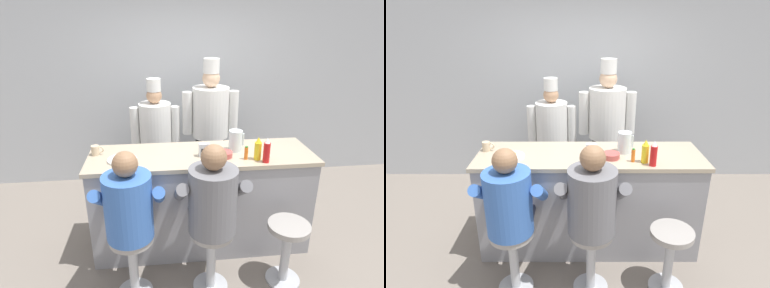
# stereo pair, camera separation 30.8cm
# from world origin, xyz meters

# --- Properties ---
(ground_plane) EXTENTS (20.00, 20.00, 0.00)m
(ground_plane) POSITION_xyz_m (0.00, 0.00, 0.00)
(ground_plane) COLOR slate
(wall_back) EXTENTS (10.00, 0.06, 2.70)m
(wall_back) POSITION_xyz_m (0.00, 2.00, 1.35)
(wall_back) COLOR #B2B7BC
(wall_back) RESTS_ON ground_plane
(diner_counter) EXTENTS (2.22, 0.68, 1.05)m
(diner_counter) POSITION_xyz_m (0.00, 0.34, 0.52)
(diner_counter) COLOR gray
(diner_counter) RESTS_ON ground_plane
(ketchup_bottle_red) EXTENTS (0.06, 0.06, 0.24)m
(ketchup_bottle_red) POSITION_xyz_m (0.56, 0.08, 1.16)
(ketchup_bottle_red) COLOR red
(ketchup_bottle_red) RESTS_ON diner_counter
(mustard_bottle_yellow) EXTENTS (0.07, 0.07, 0.22)m
(mustard_bottle_yellow) POSITION_xyz_m (0.50, 0.15, 1.15)
(mustard_bottle_yellow) COLOR yellow
(mustard_bottle_yellow) RESTS_ON diner_counter
(hot_sauce_bottle_orange) EXTENTS (0.03, 0.03, 0.13)m
(hot_sauce_bottle_orange) POSITION_xyz_m (0.40, 0.16, 1.11)
(hot_sauce_bottle_orange) COLOR orange
(hot_sauce_bottle_orange) RESTS_ON diner_counter
(water_pitcher_clear) EXTENTS (0.16, 0.14, 0.21)m
(water_pitcher_clear) POSITION_xyz_m (0.35, 0.38, 1.15)
(water_pitcher_clear) COLOR silver
(water_pitcher_clear) RESTS_ON diner_counter
(breakfast_plate) EXTENTS (0.28, 0.28, 0.05)m
(breakfast_plate) POSITION_xyz_m (-0.77, 0.26, 1.06)
(breakfast_plate) COLOR white
(breakfast_plate) RESTS_ON diner_counter
(cereal_bowl) EXTENTS (0.17, 0.17, 0.05)m
(cereal_bowl) POSITION_xyz_m (0.20, 0.24, 1.07)
(cereal_bowl) COLOR #B24C47
(cereal_bowl) RESTS_ON diner_counter
(coffee_mug_tan) EXTENTS (0.12, 0.08, 0.10)m
(coffee_mug_tan) POSITION_xyz_m (-1.03, 0.43, 1.10)
(coffee_mug_tan) COLOR beige
(coffee_mug_tan) RESTS_ON diner_counter
(napkin_dispenser_chrome) EXTENTS (0.10, 0.06, 0.13)m
(napkin_dispenser_chrome) POSITION_xyz_m (0.01, 0.28, 1.11)
(napkin_dispenser_chrome) COLOR silver
(napkin_dispenser_chrome) RESTS_ON diner_counter
(diner_seated_blue) EXTENTS (0.59, 0.58, 1.37)m
(diner_seated_blue) POSITION_xyz_m (-0.68, -0.28, 0.84)
(diner_seated_blue) COLOR #B2B5BA
(diner_seated_blue) RESTS_ON ground_plane
(diner_seated_grey) EXTENTS (0.61, 0.60, 1.40)m
(diner_seated_grey) POSITION_xyz_m (0.00, -0.28, 0.85)
(diner_seated_grey) COLOR #B2B5BA
(diner_seated_grey) RESTS_ON ground_plane
(empty_stool_round) EXTENTS (0.37, 0.37, 0.62)m
(empty_stool_round) POSITION_xyz_m (0.69, -0.31, 0.42)
(empty_stool_round) COLOR #B2B5BA
(empty_stool_round) RESTS_ON ground_plane
(cook_in_whites_near) EXTENTS (0.63, 0.40, 1.61)m
(cook_in_whites_near) POSITION_xyz_m (-0.45, 1.38, 0.89)
(cook_in_whites_near) COLOR #232328
(cook_in_whites_near) RESTS_ON ground_plane
(cook_in_whites_far) EXTENTS (0.72, 0.46, 1.85)m
(cook_in_whites_far) POSITION_xyz_m (0.26, 1.37, 1.01)
(cook_in_whites_far) COLOR #232328
(cook_in_whites_far) RESTS_ON ground_plane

